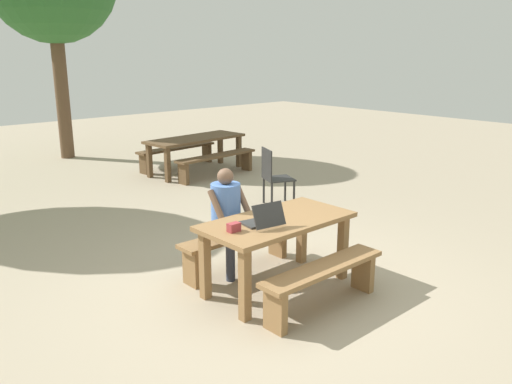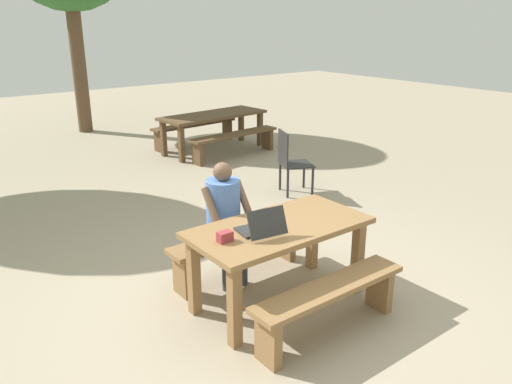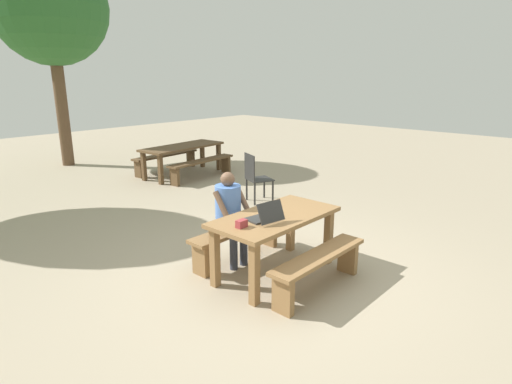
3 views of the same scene
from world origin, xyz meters
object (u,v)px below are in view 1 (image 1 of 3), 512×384
Objects in this scene: plastic_chair at (274,176)px; picnic_table_front at (277,230)px; picnic_table_mid at (196,142)px; person_seated at (228,213)px; laptop at (263,219)px; small_pouch at (233,227)px.

picnic_table_front is at bearing 159.87° from plastic_chair.
picnic_table_front reaches higher than picnic_table_mid.
person_seated is at bearing 105.01° from picnic_table_front.
picnic_table_mid is (2.75, 4.46, -0.10)m from person_seated.
laptop is 0.42× the size of plastic_chair.
picnic_table_mid is (3.17, 5.06, -0.19)m from small_pouch.
plastic_chair is 0.44× the size of picnic_table_mid.
plastic_chair is at bearing -127.16° from laptop.
picnic_table_mid is at bearing -110.43° from laptop.
small_pouch is at bearing -126.69° from picnic_table_mid.
person_seated reaches higher than picnic_table_mid.
picnic_table_mid is at bearing 62.95° from picnic_table_front.
small_pouch is 0.06× the size of picnic_table_mid.
picnic_table_front is at bearing -160.20° from laptop.
laptop is at bearing 157.37° from plastic_chair.
small_pouch is 0.13× the size of plastic_chair.
laptop is 0.34m from small_pouch.
person_seated is at bearing -126.32° from picnic_table_mid.
laptop is at bearing -123.60° from picnic_table_mid.
laptop reaches higher than plastic_chair.
person_seated is (0.42, 0.60, -0.09)m from small_pouch.
plastic_chair is (2.26, 1.63, -0.22)m from person_seated.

